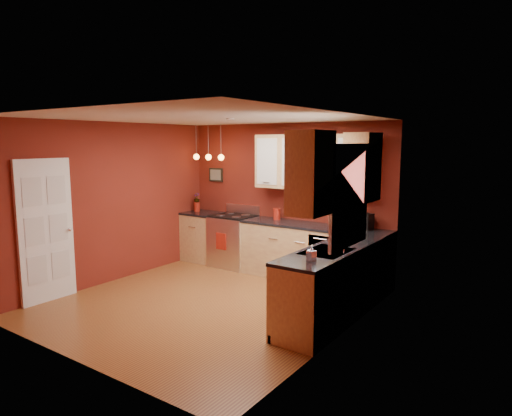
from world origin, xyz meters
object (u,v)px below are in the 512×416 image
Objects in this scene: gas_range at (233,240)px; sink at (327,253)px; coffee_maker at (367,222)px; red_canister at (277,214)px; soap_pump at (311,253)px.

sink reaches higher than gas_range.
coffee_maker reaches higher than gas_range.
red_canister is (0.89, 0.09, 0.56)m from gas_range.
sink reaches higher than red_canister.
coffee_maker is at bearing 95.13° from soap_pump.
coffee_maker is at bearing 2.44° from gas_range.
red_canister is at bearing -160.08° from coffee_maker.
gas_range is 1.05m from red_canister.
sink is (2.62, -1.50, 0.43)m from gas_range.
sink is at bearing -66.34° from coffee_maker.
red_canister is 1.02× the size of soap_pump.
coffee_maker is 1.34× the size of soap_pump.
sink is 0.57m from soap_pump.
red_canister is 1.62m from coffee_maker.
coffee_maker is (-0.12, 1.61, 0.14)m from sink.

